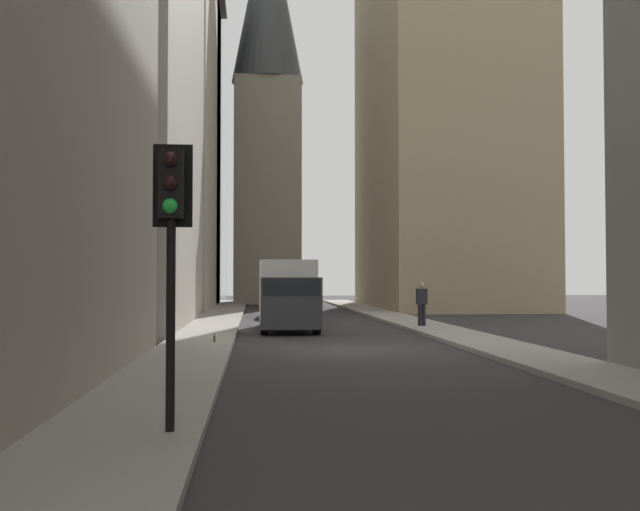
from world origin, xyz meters
The scene contains 12 objects.
ground_plane centered at (0.00, 0.00, 0.00)m, with size 135.00×135.00×0.00m, color #302D30.
sidewalk_right centered at (0.00, 4.50, 0.07)m, with size 90.00×2.20×0.14m, color gray.
sidewalk_left centered at (0.00, -4.50, 0.07)m, with size 90.00×2.20×0.14m, color gray.
building_left_far centered at (29.84, -10.60, 16.96)m, with size 18.83×10.50×33.90m.
building_right_midfar centered at (10.97, 10.60, 12.30)m, with size 16.60×10.00×24.61m.
building_right_far centered at (30.05, 10.59, 13.22)m, with size 18.67×10.50×26.42m.
church_spire centered at (39.59, 1.73, 17.89)m, with size 5.98×5.98×34.15m.
delivery_truck centered at (8.28, 1.40, 1.46)m, with size 6.46×2.25×2.84m.
sedan_black centered at (17.82, 1.40, 0.66)m, with size 4.30×1.78×1.42m.
traffic_light_foreground centered at (-11.90, 3.82, 2.89)m, with size 0.43×0.52×3.75m.
pedestrian centered at (8.49, -4.19, 1.13)m, with size 0.26×0.44×1.80m.
discarded_bottle centered at (1.37, 3.98, 0.25)m, with size 0.07×0.07×0.27m.
Camera 1 is at (-21.56, 2.73, 2.12)m, focal length 41.22 mm.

